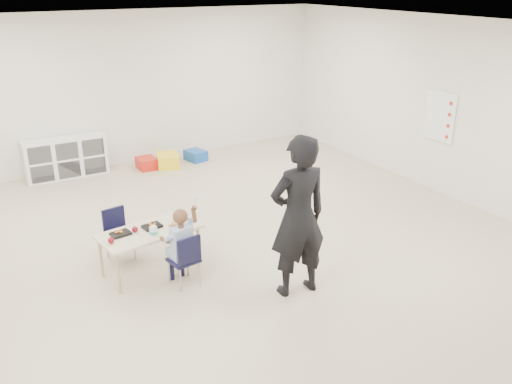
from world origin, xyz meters
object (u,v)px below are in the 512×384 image
cubby_shelf (66,157)px  chair_near (184,259)px  child (183,244)px  table (151,250)px  adult (298,217)px

cubby_shelf → chair_near: bearing=-84.9°
child → cubby_shelf: size_ratio=0.73×
table → child: child is taller
chair_near → cubby_shelf: (-0.39, 4.43, 0.03)m
table → cubby_shelf: bearing=83.5°
child → table: bearing=106.2°
table → adult: size_ratio=0.68×
table → child: 0.59m
child → chair_near: bearing=0.0°
table → chair_near: size_ratio=1.94×
table → chair_near: 0.54m
table → chair_near: bearing=-73.8°
cubby_shelf → adult: 5.43m
table → cubby_shelf: cubby_shelf is taller
child → adult: bearing=-45.3°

